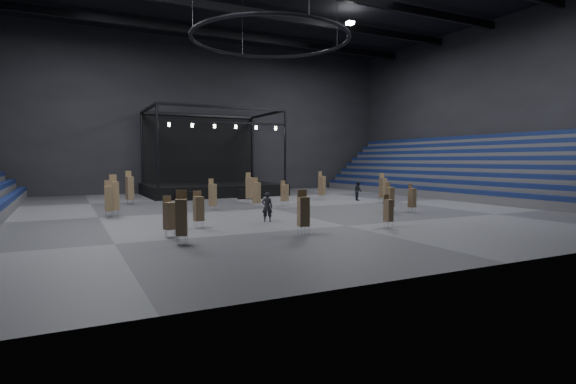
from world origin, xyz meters
name	(u,v)px	position (x,y,z in m)	size (l,w,h in m)	color
floor	(271,208)	(0.00, 0.00, 0.00)	(50.00, 50.00, 0.00)	#49494B
wall_back	(198,116)	(0.00, 21.00, 9.00)	(50.00, 0.20, 18.00)	black
wall_front	(517,11)	(0.00, -21.00, 9.00)	(50.00, 0.20, 18.00)	black
wall_right	(494,109)	(25.00, 0.00, 9.00)	(0.20, 42.00, 18.00)	black
bleachers_right	(478,180)	(22.94, 0.00, 1.73)	(7.20, 40.00, 6.40)	#454547
stage	(210,181)	(0.00, 16.24, 1.45)	(14.00, 10.00, 9.20)	black
truss_ring	(271,39)	(0.00, 0.00, 13.00)	(12.30, 12.30, 5.15)	black
flight_case_left	(185,196)	(-4.35, 9.95, 0.41)	(1.23, 0.61, 0.82)	black
flight_case_mid	(245,194)	(1.28, 8.99, 0.45)	(1.36, 0.68, 0.91)	black
flight_case_right	(256,194)	(2.27, 8.64, 0.46)	(1.37, 0.69, 0.91)	black
chair_stack_0	(388,210)	(1.79, -11.99, 0.99)	(0.47, 0.47, 1.86)	silver
chair_stack_1	(303,211)	(-3.64, -11.99, 1.21)	(0.58, 0.58, 2.28)	silver
chair_stack_2	(114,195)	(-11.47, 0.23, 1.43)	(0.60, 0.60, 2.82)	silver
chair_stack_3	(199,208)	(-7.83, -7.53, 1.12)	(0.53, 0.53, 2.08)	silver
chair_stack_4	(109,198)	(-11.86, -0.29, 1.28)	(0.55, 0.55, 2.47)	silver
chair_stack_5	(285,192)	(1.85, 1.34, 1.12)	(0.62, 0.62, 2.10)	silver
chair_stack_6	(250,187)	(0.03, 4.54, 1.40)	(0.67, 0.67, 2.72)	silver
chair_stack_7	(383,187)	(10.81, -0.18, 1.37)	(0.52, 0.52, 2.65)	silver
chair_stack_8	(130,187)	(-9.50, 8.01, 1.47)	(0.66, 0.66, 2.88)	silver
chair_stack_9	(256,192)	(-0.95, 0.66, 1.26)	(0.58, 0.58, 2.43)	silver
chair_stack_10	(412,197)	(8.00, -7.02, 1.10)	(0.52, 0.52, 2.08)	silver
chair_stack_11	(170,215)	(-9.90, -9.85, 1.09)	(0.62, 0.62, 2.04)	silver
chair_stack_12	(213,194)	(-4.57, 0.48, 1.23)	(0.57, 0.57, 2.40)	silver
chair_stack_13	(181,216)	(-9.82, -11.99, 1.27)	(0.62, 0.62, 2.45)	silver
chair_stack_14	(390,196)	(6.63, -6.21, 1.15)	(0.54, 0.54, 2.17)	silver
chair_stack_15	(322,185)	(7.54, 4.89, 1.40)	(0.71, 0.71, 2.71)	silver
man_center	(267,207)	(-3.36, -6.83, 0.91)	(0.66, 0.43, 1.82)	black
crew_member	(358,191)	(10.28, 2.82, 0.88)	(0.86, 0.67, 1.77)	black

